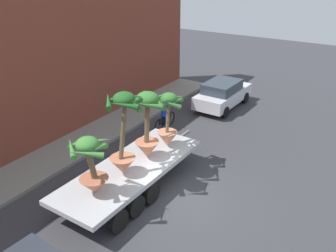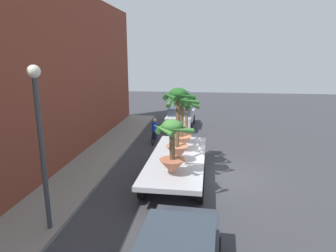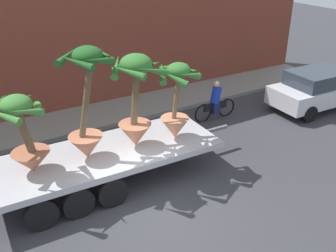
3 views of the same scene
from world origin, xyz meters
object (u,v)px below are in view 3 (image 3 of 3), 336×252
flatbed_trailer (96,161)px  cyclist (215,102)px  potted_palm_extra (25,137)px  potted_palm_front (176,103)px  parked_car (319,88)px  potted_palm_middle (136,100)px  potted_palm_rear (87,108)px

flatbed_trailer → cyclist: cyclist is taller
potted_palm_extra → potted_palm_front: bearing=-3.4°
flatbed_trailer → parked_car: (9.67, 0.63, 0.05)m
flatbed_trailer → cyclist: size_ratio=4.02×
potted_palm_middle → potted_palm_extra: potted_palm_middle is taller
potted_palm_rear → potted_palm_middle: size_ratio=1.14×
potted_palm_front → potted_palm_extra: size_ratio=1.09×
flatbed_trailer → potted_palm_rear: potted_palm_rear is taller
potted_palm_front → cyclist: size_ratio=1.22×
potted_palm_front → potted_palm_rear: bearing=175.4°
cyclist → potted_palm_extra: bearing=-165.3°
potted_palm_rear → parked_car: potted_palm_rear is taller
cyclist → flatbed_trailer: bearing=-161.0°
potted_palm_front → cyclist: bearing=34.8°
flatbed_trailer → potted_palm_front: size_ratio=3.31×
potted_palm_rear → flatbed_trailer: bearing=20.0°
potted_palm_front → flatbed_trailer: bearing=174.1°
potted_palm_front → cyclist: (3.06, 2.13, -1.38)m
parked_car → flatbed_trailer: bearing=-176.3°
flatbed_trailer → potted_palm_rear: bearing=-160.0°
potted_palm_rear → potted_palm_extra: size_ratio=1.44×
flatbed_trailer → potted_palm_extra: size_ratio=3.59×
potted_palm_middle → cyclist: bearing=25.0°
cyclist → parked_car: bearing=-16.5°
potted_palm_extra → cyclist: 7.51m
cyclist → parked_car: 4.39m
potted_palm_rear → potted_palm_front: size_ratio=1.33×
cyclist → parked_car: (4.21, -1.25, 0.16)m
potted_palm_extra → parked_car: 11.44m
potted_palm_rear → potted_palm_middle: potted_palm_rear is taller
potted_palm_extra → potted_palm_middle: bearing=-2.0°
flatbed_trailer → potted_palm_extra: 2.08m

